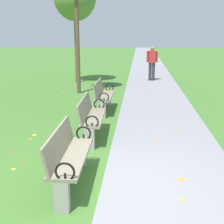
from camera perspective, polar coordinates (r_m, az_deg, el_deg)
name	(u,v)px	position (r m, az deg, el deg)	size (l,w,h in m)	color
ground_plane	(101,189)	(4.81, -2.13, -14.15)	(80.00, 80.00, 0.00)	#42722D
paved_walkway	(148,64)	(22.30, 6.67, 8.89)	(2.26, 44.00, 0.02)	gray
park_bench_1	(69,156)	(4.76, -8.12, -8.13)	(0.51, 1.61, 0.90)	gray
park_bench_2	(91,117)	(6.82, -3.94, -0.86)	(0.53, 1.62, 0.90)	gray
park_bench_3	(103,95)	(9.05, -1.66, 3.14)	(0.47, 1.60, 0.90)	gray
pedestrian_walking	(152,61)	(14.78, 7.51, 9.38)	(0.53, 0.24, 1.62)	#2D2D38
scattered_leaves	(86,145)	(6.50, -4.94, -6.10)	(4.60, 8.73, 0.02)	brown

